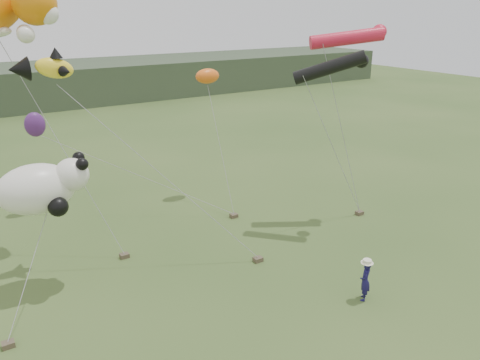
% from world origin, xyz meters
% --- Properties ---
extents(ground, '(120.00, 120.00, 0.00)m').
position_xyz_m(ground, '(0.00, 0.00, 0.00)').
color(ground, '#385123').
rests_on(ground, ground).
extents(headland, '(90.00, 13.00, 4.00)m').
position_xyz_m(headland, '(-3.11, 44.69, 1.92)').
color(headland, '#2D3D28').
rests_on(headland, ground).
extents(festival_attendant, '(0.65, 0.63, 1.49)m').
position_xyz_m(festival_attendant, '(2.07, -0.36, 0.75)').
color(festival_attendant, '#181349').
rests_on(festival_attendant, ground).
extents(sandbag_anchors, '(16.61, 4.61, 0.18)m').
position_xyz_m(sandbag_anchors, '(-0.69, 5.49, 0.09)').
color(sandbag_anchors, brown).
rests_on(sandbag_anchors, ground).
extents(fish_kite, '(2.22, 1.48, 1.21)m').
position_xyz_m(fish_kite, '(-6.10, 7.97, 7.75)').
color(fish_kite, yellow).
rests_on(fish_kite, ground).
extents(tube_kites, '(4.68, 3.01, 2.43)m').
position_xyz_m(tube_kites, '(5.82, 5.22, 8.03)').
color(tube_kites, black).
rests_on(tube_kites, ground).
extents(panda_kite, '(3.10, 2.01, 1.93)m').
position_xyz_m(panda_kite, '(-6.90, 6.43, 3.91)').
color(panda_kite, white).
rests_on(panda_kite, ground).
extents(misc_kites, '(9.34, 3.04, 2.94)m').
position_xyz_m(misc_kites, '(-1.55, 12.67, 5.49)').
color(misc_kites, orange).
rests_on(misc_kites, ground).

